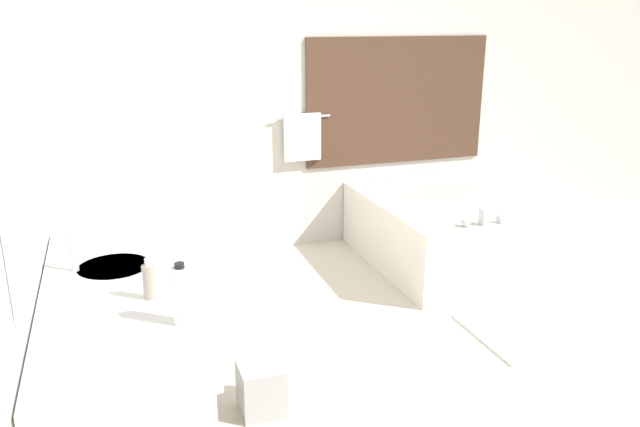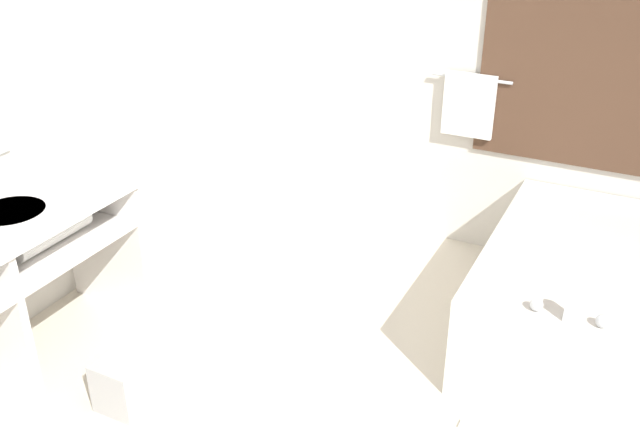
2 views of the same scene
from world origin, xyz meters
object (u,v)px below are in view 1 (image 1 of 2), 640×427
Objects in this scene: soap_dispenser at (149,281)px; waste_bin at (261,388)px; water_bottle_1 at (181,295)px; bathtub at (435,229)px.

soap_dispenser reaches higher than waste_bin.
water_bottle_1 is 0.28m from soap_dispenser.
soap_dispenser reaches higher than bathtub.
soap_dispenser is at bearing -141.92° from bathtub.
bathtub is 5.96× the size of waste_bin.
water_bottle_1 is at bearing -69.30° from soap_dispenser.
water_bottle_1 is 1.11m from waste_bin.
water_bottle_1 is 0.93× the size of waste_bin.
bathtub is 2.39m from waste_bin.
waste_bin is at bearing 54.23° from water_bottle_1.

